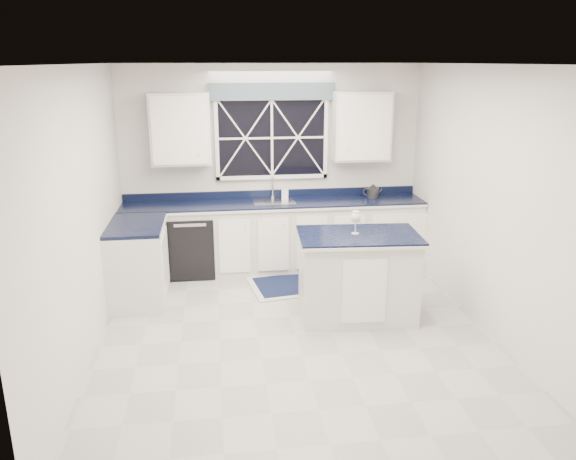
{
  "coord_description": "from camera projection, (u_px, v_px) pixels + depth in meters",
  "views": [
    {
      "loc": [
        -0.77,
        -5.2,
        2.73
      ],
      "look_at": [
        -0.03,
        0.4,
        1.02
      ],
      "focal_mm": 35.0,
      "sensor_mm": 36.0,
      "label": 1
    }
  ],
  "objects": [
    {
      "name": "upper_cabinets",
      "position": [
        273.0,
        128.0,
        7.25
      ],
      "size": [
        3.1,
        0.34,
        0.9
      ],
      "color": "silver",
      "rests_on": "ground"
    },
    {
      "name": "countertop",
      "position": [
        274.0,
        204.0,
        7.41
      ],
      "size": [
        3.98,
        0.64,
        0.04
      ],
      "primitive_type": "cube",
      "color": "black",
      "rests_on": "base_cabinets"
    },
    {
      "name": "wine_glass",
      "position": [
        356.0,
        218.0,
        5.94
      ],
      "size": [
        0.1,
        0.1,
        0.25
      ],
      "color": "silver",
      "rests_on": "island"
    },
    {
      "name": "window",
      "position": [
        272.0,
        132.0,
        7.39
      ],
      "size": [
        1.65,
        0.09,
        1.26
      ],
      "color": "black",
      "rests_on": "ground"
    },
    {
      "name": "kettle",
      "position": [
        373.0,
        191.0,
        7.64
      ],
      "size": [
        0.26,
        0.19,
        0.19
      ],
      "rotation": [
        0.0,
        0.0,
        -0.27
      ],
      "color": "#2E2D30",
      "rests_on": "countertop"
    },
    {
      "name": "dishwasher",
      "position": [
        192.0,
        244.0,
        7.42
      ],
      "size": [
        0.6,
        0.58,
        0.82
      ],
      "primitive_type": "cube",
      "color": "black",
      "rests_on": "ground"
    },
    {
      "name": "island",
      "position": [
        357.0,
        276.0,
        6.11
      ],
      "size": [
        1.33,
        0.85,
        0.96
      ],
      "rotation": [
        0.0,
        0.0,
        -0.06
      ],
      "color": "silver",
      "rests_on": "ground"
    },
    {
      "name": "base_cabinets",
      "position": [
        251.0,
        242.0,
        7.35
      ],
      "size": [
        3.99,
        1.6,
        0.9
      ],
      "color": "silver",
      "rests_on": "ground"
    },
    {
      "name": "soap_bottle",
      "position": [
        285.0,
        192.0,
        7.53
      ],
      "size": [
        0.1,
        0.1,
        0.19
      ],
      "primitive_type": "imported",
      "rotation": [
        0.0,
        0.0,
        -0.17
      ],
      "color": "silver",
      "rests_on": "countertop"
    },
    {
      "name": "back_wall",
      "position": [
        272.0,
        167.0,
        7.57
      ],
      "size": [
        4.0,
        0.1,
        2.7
      ],
      "primitive_type": "cube",
      "color": "beige",
      "rests_on": "ground"
    },
    {
      "name": "faucet",
      "position": [
        273.0,
        187.0,
        7.54
      ],
      "size": [
        0.05,
        0.2,
        0.3
      ],
      "color": "#B3B2B5",
      "rests_on": "countertop"
    },
    {
      "name": "ground",
      "position": [
        295.0,
        335.0,
        5.83
      ],
      "size": [
        4.5,
        4.5,
        0.0
      ],
      "primitive_type": "plane",
      "color": "#A8A8A3",
      "rests_on": "ground"
    },
    {
      "name": "rug",
      "position": [
        304.0,
        283.0,
        7.14
      ],
      "size": [
        1.45,
        1.01,
        0.02
      ],
      "rotation": [
        0.0,
        0.0,
        0.15
      ],
      "color": "beige",
      "rests_on": "ground"
    }
  ]
}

